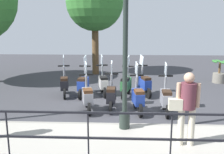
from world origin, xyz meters
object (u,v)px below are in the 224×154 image
at_px(potted_palm, 219,73).
at_px(scooter_near_1, 138,98).
at_px(scooter_near_2, 111,95).
at_px(scooter_far_3, 83,84).
at_px(tree_distant, 95,3).
at_px(scooter_near_3, 87,97).
at_px(lamp_post_near, 125,48).
at_px(scooter_near_0, 166,98).
at_px(scooter_far_4, 64,84).
at_px(scooter_far_0, 144,83).
at_px(pedestrian_with_bag, 187,104).
at_px(scooter_far_2, 103,83).
at_px(scooter_far_1, 126,84).

distance_m(potted_palm, scooter_near_1, 5.86).
relative_size(scooter_near_2, scooter_far_3, 1.00).
height_order(tree_distant, scooter_near_3, tree_distant).
distance_m(lamp_post_near, scooter_near_2, 2.46).
distance_m(scooter_near_0, scooter_far_4, 3.94).
xyz_separation_m(lamp_post_near, scooter_far_0, (3.43, -0.78, -1.66)).
xyz_separation_m(lamp_post_near, scooter_far_3, (3.20, 1.54, -1.66)).
height_order(scooter_near_0, scooter_far_0, same).
distance_m(pedestrian_with_bag, tree_distant, 9.33).
xyz_separation_m(scooter_near_1, scooter_far_0, (1.89, -0.36, 0.00)).
bearing_deg(potted_palm, scooter_far_3, 113.34).
bearing_deg(scooter_far_0, scooter_near_0, 176.49).
relative_size(potted_palm, scooter_far_3, 0.69).
bearing_deg(scooter_far_4, scooter_near_2, -140.88).
height_order(pedestrian_with_bag, scooter_far_2, pedestrian_with_bag).
bearing_deg(scooter_far_1, tree_distant, 34.39).
bearing_deg(scooter_near_3, pedestrian_with_bag, -148.94).
distance_m(scooter_near_1, scooter_far_1, 1.73).
bearing_deg(scooter_far_2, tree_distant, -2.80).
relative_size(scooter_near_0, scooter_far_4, 1.00).
xyz_separation_m(lamp_post_near, scooter_far_4, (3.23, 2.27, -1.66)).
height_order(scooter_near_0, scooter_far_2, same).
relative_size(scooter_near_0, scooter_far_3, 1.00).
height_order(scooter_near_2, scooter_far_1, same).
relative_size(lamp_post_near, scooter_near_1, 2.91).
bearing_deg(lamp_post_near, scooter_far_4, 35.05).
bearing_deg(scooter_near_1, scooter_far_1, 4.00).
xyz_separation_m(pedestrian_with_bag, scooter_far_2, (4.28, 2.10, -0.60)).
bearing_deg(tree_distant, pedestrian_with_bag, -161.45).
relative_size(scooter_near_2, scooter_far_2, 1.00).
bearing_deg(scooter_far_0, scooter_near_3, 116.06).
relative_size(pedestrian_with_bag, scooter_near_1, 1.03).
height_order(pedestrian_with_bag, scooter_near_1, pedestrian_with_bag).
xyz_separation_m(scooter_near_3, scooter_far_4, (1.65, 1.11, 0.00)).
xyz_separation_m(tree_distant, scooter_far_3, (-4.42, -0.02, -3.32)).
bearing_deg(scooter_near_3, scooter_far_0, -60.33).
bearing_deg(scooter_far_1, scooter_far_0, -60.28).
xyz_separation_m(scooter_far_1, scooter_far_3, (-0.03, 1.61, 0.00)).
bearing_deg(scooter_near_0, scooter_far_4, 65.78).
relative_size(lamp_post_near, tree_distant, 0.84).
relative_size(scooter_near_3, scooter_far_0, 1.00).
bearing_deg(scooter_far_2, scooter_far_1, -116.33).
relative_size(tree_distant, scooter_near_2, 3.47).
height_order(lamp_post_near, potted_palm, lamp_post_near).
distance_m(scooter_near_0, scooter_near_3, 2.42).
relative_size(tree_distant, scooter_near_3, 3.47).
xyz_separation_m(scooter_near_0, scooter_near_2, (0.27, 1.68, 0.00)).
bearing_deg(scooter_far_2, scooter_far_0, -103.42).
height_order(pedestrian_with_bag, scooter_far_0, pedestrian_with_bag).
relative_size(potted_palm, scooter_far_4, 0.69).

